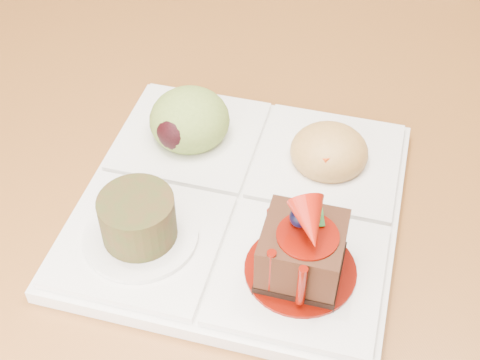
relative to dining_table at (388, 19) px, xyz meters
The scene contains 3 objects.
ground 0.68m from the dining_table, ahead, with size 6.00×6.00×0.00m, color #5B331A.
dining_table is the anchor object (origin of this frame).
sampler_plate 0.43m from the dining_table, 85.82° to the right, with size 0.30×0.30×0.10m.
Camera 1 is at (0.21, -0.73, 1.14)m, focal length 50.00 mm.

